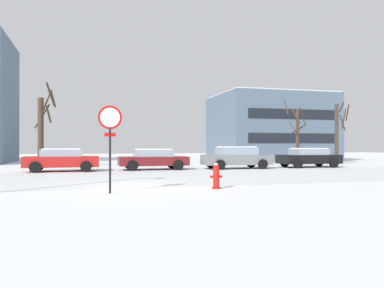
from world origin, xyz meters
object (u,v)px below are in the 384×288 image
parked_car_red (62,159)px  parked_car_maroon (153,159)px  fire_hydrant (216,176)px  parked_car_black (309,157)px  stop_sign (110,132)px  parked_car_gray (236,157)px

parked_car_red → parked_car_maroon: bearing=2.0°
fire_hydrant → parked_car_red: parked_car_red is taller
parked_car_red → parked_car_black: size_ratio=0.98×
stop_sign → parked_car_gray: (8.89, 11.42, -1.22)m
parked_car_red → parked_car_maroon: parked_car_red is taller
fire_hydrant → parked_car_gray: (5.18, 11.06, 0.29)m
parked_car_gray → parked_car_black: size_ratio=1.05×
parked_car_gray → parked_car_maroon: bearing=176.7°
fire_hydrant → parked_car_gray: 12.22m
fire_hydrant → parked_car_red: bearing=117.4°
parked_car_maroon → fire_hydrant: bearing=-88.5°
stop_sign → parked_car_maroon: bearing=73.8°
parked_car_gray → parked_car_black: bearing=1.5°
parked_car_maroon → stop_sign: bearing=-106.2°
stop_sign → parked_car_maroon: 12.29m
parked_car_red → parked_car_gray: bearing=-0.7°
parked_car_maroon → parked_car_gray: 5.50m
stop_sign → parked_car_gray: bearing=52.1°
fire_hydrant → parked_car_black: size_ratio=0.21×
fire_hydrant → parked_car_gray: size_ratio=0.20×
parked_car_gray → parked_car_black: 5.49m
stop_sign → parked_car_red: (-2.09, 11.55, -1.27)m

